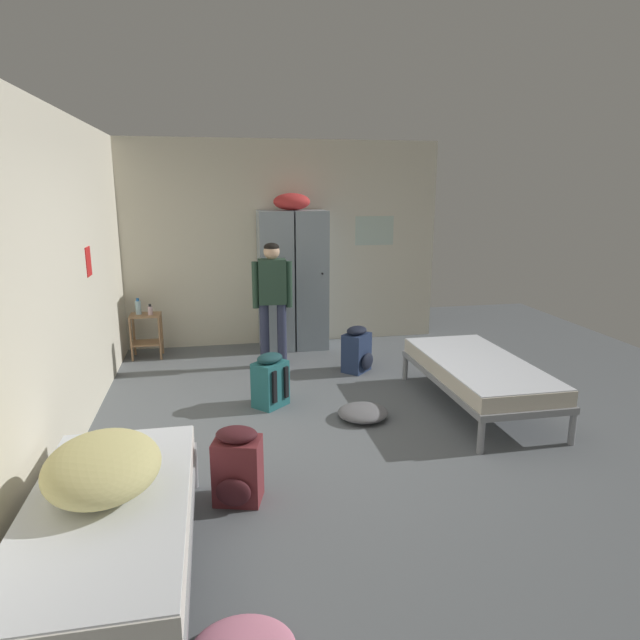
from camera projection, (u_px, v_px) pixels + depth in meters
ground_plane at (326, 428)px, 5.04m from camera, size 9.49×9.49×0.00m
room_backdrop at (184, 263)px, 5.70m from camera, size 4.37×5.99×2.77m
locker_bank at (293, 277)px, 7.39m from camera, size 0.90×0.55×2.07m
shelf_unit at (146, 331)px, 7.07m from camera, size 0.38×0.30×0.57m
bed_left_front at (108, 519)px, 3.01m from camera, size 0.90×1.90×0.49m
bed_right at (478, 371)px, 5.44m from camera, size 0.90×1.90×0.49m
bedding_heap at (103, 467)px, 3.04m from camera, size 0.63×0.74×0.31m
person_traveler at (272, 293)px, 6.59m from camera, size 0.48×0.21×1.51m
water_bottle at (138, 307)px, 7.00m from camera, size 0.07×0.07×0.21m
lotion_bottle at (150, 310)px, 6.98m from camera, size 0.06×0.06×0.14m
backpack_navy at (357, 350)px, 6.55m from camera, size 0.42×0.42×0.55m
backpack_teal at (269, 381)px, 5.51m from camera, size 0.42×0.42×0.55m
backpack_maroon at (237, 467)px, 3.82m from camera, size 0.37×0.39×0.55m
clothes_pile_grey at (363, 413)px, 5.24m from camera, size 0.48×0.46×0.12m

